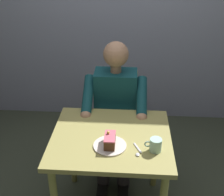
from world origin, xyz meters
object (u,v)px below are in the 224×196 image
at_px(dessert_spoon, 138,151).
at_px(seated_person, 115,111).
at_px(coffee_cup, 155,145).
at_px(chair, 116,115).
at_px(cake_slice, 110,140).
at_px(dining_table, 111,148).

bearing_deg(dessert_spoon, seated_person, -74.16).
bearing_deg(coffee_cup, chair, -69.65).
xyz_separation_m(chair, cake_slice, (0.00, 0.78, 0.29)).
height_order(dining_table, seated_person, seated_person).
relative_size(cake_slice, coffee_cup, 1.22).
xyz_separation_m(dining_table, seated_person, (0.00, -0.49, 0.02)).
relative_size(dining_table, chair, 0.93).
xyz_separation_m(seated_person, cake_slice, (0.00, 0.61, 0.14)).
relative_size(seated_person, cake_slice, 8.98).
distance_m(dining_table, coffee_cup, 0.37).
height_order(cake_slice, coffee_cup, cake_slice).
bearing_deg(dessert_spoon, coffee_cup, -169.42).
xyz_separation_m(dining_table, dessert_spoon, (-0.19, 0.16, 0.11)).
height_order(chair, coffee_cup, chair).
relative_size(chair, coffee_cup, 7.96).
relative_size(coffee_cup, dessert_spoon, 0.81).
height_order(seated_person, coffee_cup, seated_person).
bearing_deg(cake_slice, dining_table, -90.54).
xyz_separation_m(cake_slice, dessert_spoon, (-0.19, 0.05, -0.04)).
bearing_deg(cake_slice, coffee_cup, 174.95).
bearing_deg(dining_table, chair, -90.00).
bearing_deg(dining_table, seated_person, -90.00).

